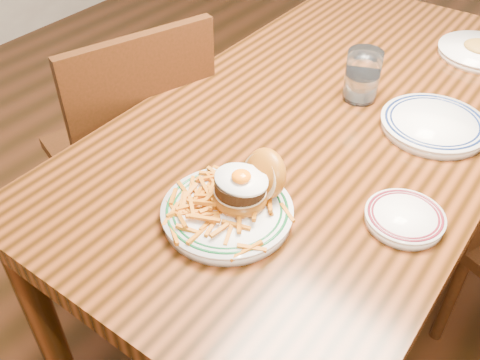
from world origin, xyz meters
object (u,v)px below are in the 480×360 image
Objects in this scene: table at (332,137)px; main_plate at (234,202)px; side_plate at (405,217)px; chair_left at (135,150)px.

table is 5.75× the size of main_plate.
table is 0.43m from side_plate.
main_plate is 1.78× the size of side_plate.
main_plate is at bearing -5.44° from chair_left.
table is 1.74× the size of chair_left.
chair_left reaches higher than side_plate.
main_plate is at bearing -87.41° from table.
table is at bearing 117.08° from side_plate.
chair_left is 0.91m from side_plate.
main_plate is (0.02, -0.47, 0.12)m from table.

